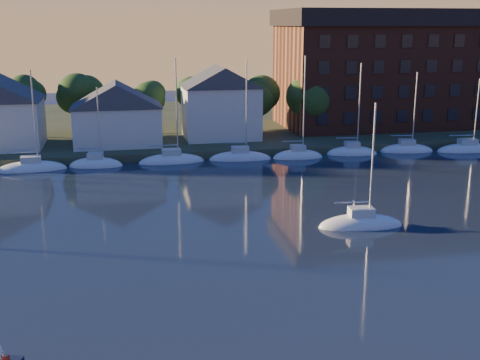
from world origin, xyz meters
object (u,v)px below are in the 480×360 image
object	(u,v)px
clubhouse_centre	(117,113)
condo_block	(381,68)
drifting_sailboat_right	(361,225)
clubhouse_east	(221,102)

from	to	relation	value
clubhouse_centre	condo_block	world-z (taller)	condo_block
drifting_sailboat_right	clubhouse_centre	bearing A→B (deg)	124.61
clubhouse_east	condo_block	distance (m)	26.94
condo_block	clubhouse_centre	bearing A→B (deg)	-168.76
clubhouse_east	condo_block	xyz separation A→B (m)	(26.00, 5.95, 3.79)
clubhouse_east	drifting_sailboat_right	xyz separation A→B (m)	(5.45, -36.73, -5.90)
condo_block	drifting_sailboat_right	size ratio (longest dim) A/B	2.72
clubhouse_east	clubhouse_centre	bearing A→B (deg)	-171.87
clubhouse_centre	clubhouse_east	world-z (taller)	clubhouse_east
condo_block	clubhouse_east	bearing A→B (deg)	-167.11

